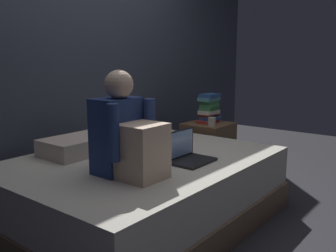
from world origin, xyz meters
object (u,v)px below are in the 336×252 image
object	(u,v)px
person_sitting	(127,136)
book_stack	(209,109)
laptop	(187,154)
pillow	(80,145)
bed	(142,190)
nightstand	(208,149)
mug	(212,122)

from	to	relation	value
person_sitting	book_stack	size ratio (longest dim) A/B	2.16
laptop	pillow	size ratio (longest dim) A/B	0.57
bed	pillow	size ratio (longest dim) A/B	3.57
laptop	pillow	bearing A→B (deg)	112.67
bed	person_sitting	xyz separation A→B (m)	(-0.37, -0.21, 0.51)
nightstand	laptop	xyz separation A→B (m)	(-1.19, -0.57, 0.28)
person_sitting	bed	bearing A→B (deg)	29.67
bed	book_stack	distance (m)	1.43
nightstand	pillow	size ratio (longest dim) A/B	0.99
nightstand	laptop	size ratio (longest dim) A/B	1.74
person_sitting	pillow	world-z (taller)	person_sitting
nightstand	book_stack	xyz separation A→B (m)	(0.03, 0.02, 0.43)
person_sitting	laptop	size ratio (longest dim) A/B	2.05
nightstand	book_stack	size ratio (longest dim) A/B	1.83
book_stack	bed	bearing A→B (deg)	-168.99
mug	person_sitting	bearing A→B (deg)	-167.86
mug	laptop	bearing A→B (deg)	-156.87
bed	person_sitting	bearing A→B (deg)	-150.33
pillow	book_stack	xyz separation A→B (m)	(1.55, -0.19, 0.13)
laptop	pillow	distance (m)	0.84
book_stack	nightstand	bearing A→B (deg)	-152.85
bed	pillow	world-z (taller)	pillow
book_stack	laptop	bearing A→B (deg)	-154.25
mug	book_stack	bearing A→B (deg)	39.91
nightstand	mug	world-z (taller)	mug
book_stack	mug	world-z (taller)	book_stack
bed	laptop	size ratio (longest dim) A/B	6.25
laptop	mug	xyz separation A→B (m)	(1.06, 0.45, 0.04)
nightstand	pillow	xyz separation A→B (m)	(-1.51, 0.21, 0.29)
person_sitting	laptop	xyz separation A→B (m)	(0.48, -0.12, -0.20)
bed	person_sitting	distance (m)	0.66
pillow	laptop	bearing A→B (deg)	-67.33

